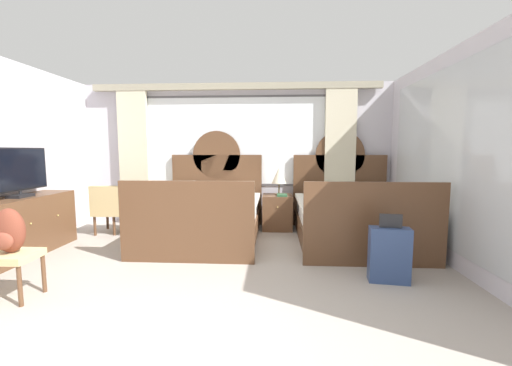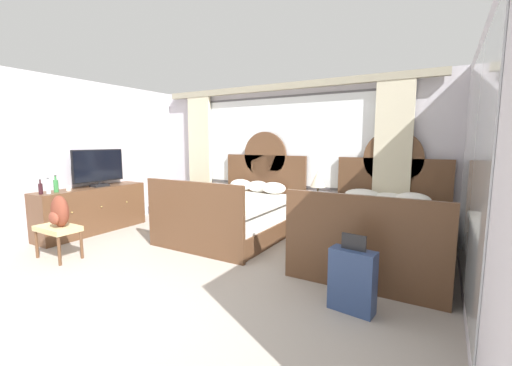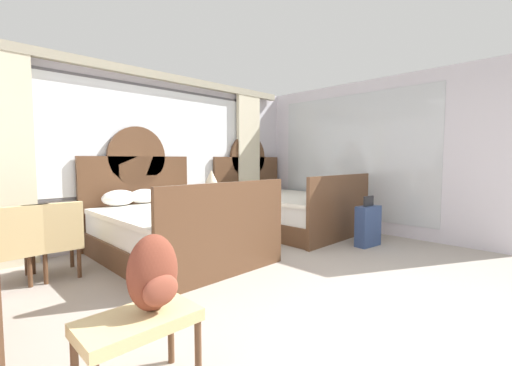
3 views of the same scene
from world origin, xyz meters
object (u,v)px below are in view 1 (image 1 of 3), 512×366
book_on_nightstand (282,195)px  suitcase_on_floor (389,254)px  nightstand_between_beds (277,212)px  luggage_bench (3,259)px  bed_near_mirror (351,217)px  backpack_on_bench (9,232)px  armchair_by_window_centre (112,207)px  bed_near_window (206,215)px  table_lamp_on_nightstand (279,176)px  tv_flatscreen (19,172)px  dresser_minibar (12,229)px  armchair_by_window_left (131,207)px

book_on_nightstand → suitcase_on_floor: suitcase_on_floor is taller
nightstand_between_beds → luggage_bench: nightstand_between_beds is taller
bed_near_mirror → backpack_on_bench: bed_near_mirror is taller
armchair_by_window_centre → backpack_on_bench: size_ratio=1.95×
book_on_nightstand → backpack_on_bench: bearing=-133.8°
bed_near_window → table_lamp_on_nightstand: size_ratio=4.37×
tv_flatscreen → luggage_bench: 1.63m
luggage_bench → backpack_on_bench: bearing=-6.1°
dresser_minibar → backpack_on_bench: bearing=-49.2°
bed_near_mirror → nightstand_between_beds: bed_near_mirror is taller
armchair_by_window_centre → backpack_on_bench: backpack_on_bench is taller
armchair_by_window_centre → suitcase_on_floor: armchair_by_window_centre is taller
nightstand_between_beds → armchair_by_window_centre: (-2.86, -0.47, 0.16)m
tv_flatscreen → suitcase_on_floor: (4.67, -0.59, -0.84)m
armchair_by_window_left → suitcase_on_floor: size_ratio=1.12×
bed_near_window → armchair_by_window_centre: (-1.70, 0.21, 0.09)m
bed_near_mirror → nightstand_between_beds: bearing=149.7°
tv_flatscreen → luggage_bench: size_ratio=1.55×
armchair_by_window_left → armchair_by_window_centre: same height
nightstand_between_beds → tv_flatscreen: bearing=-154.3°
table_lamp_on_nightstand → book_on_nightstand: table_lamp_on_nightstand is taller
bed_near_window → armchair_by_window_left: (-1.36, 0.21, 0.09)m
bed_near_window → nightstand_between_beds: (1.17, 0.68, -0.07)m
book_on_nightstand → tv_flatscreen: bearing=-156.2°
table_lamp_on_nightstand → suitcase_on_floor: table_lamp_on_nightstand is taller
book_on_nightstand → tv_flatscreen: (-3.55, -1.56, 0.51)m
nightstand_between_beds → luggage_bench: bearing=-132.9°
bed_near_mirror → armchair_by_window_centre: bed_near_mirror is taller
nightstand_between_beds → backpack_on_bench: 3.89m
suitcase_on_floor → book_on_nightstand: bearing=117.3°
luggage_bench → armchair_by_window_centre: bearing=94.5°
backpack_on_bench → table_lamp_on_nightstand: bearing=48.3°
armchair_by_window_centre → suitcase_on_floor: bearing=-23.8°
bed_near_window → suitcase_on_floor: bed_near_window is taller
armchair_by_window_centre → bed_near_window: bearing=-7.1°
tv_flatscreen → armchair_by_window_centre: 1.51m
book_on_nightstand → backpack_on_bench: backpack_on_bench is taller
tv_flatscreen → bed_near_mirror: bearing=12.0°
armchair_by_window_centre → luggage_bench: armchair_by_window_centre is taller
bed_near_mirror → luggage_bench: (-3.84, -2.19, 0.01)m
tv_flatscreen → armchair_by_window_centre: (0.61, 1.20, -0.68)m
book_on_nightstand → table_lamp_on_nightstand: bearing=109.3°
dresser_minibar → suitcase_on_floor: (4.69, -0.44, -0.10)m
table_lamp_on_nightstand → suitcase_on_floor: 2.68m
backpack_on_bench → armchair_by_window_left: bearing=88.6°
bed_near_window → bed_near_mirror: size_ratio=1.00×
table_lamp_on_nightstand → suitcase_on_floor: (1.17, -2.31, -0.67)m
table_lamp_on_nightstand → dresser_minibar: 4.03m
dresser_minibar → armchair_by_window_left: 1.67m
suitcase_on_floor → table_lamp_on_nightstand: bearing=116.8°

